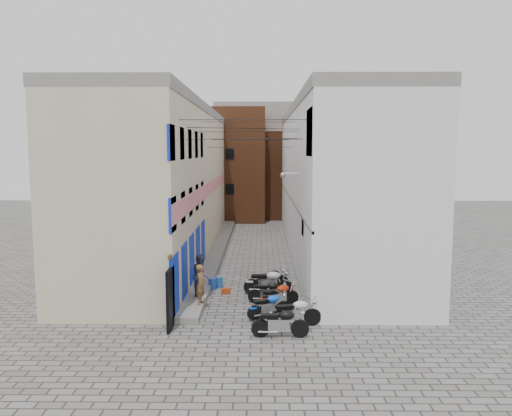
{
  "coord_description": "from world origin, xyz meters",
  "views": [
    {
      "loc": [
        0.71,
        -17.53,
        6.34
      ],
      "look_at": [
        0.38,
        11.1,
        3.0
      ],
      "focal_mm": 35.0,
      "sensor_mm": 36.0,
      "label": 1
    }
  ],
  "objects_px": {
    "motorcycle_d": "(279,295)",
    "water_jug_near": "(212,284)",
    "motorcycle_b": "(295,311)",
    "motorcycle_c": "(269,305)",
    "motorcycle_e": "(269,290)",
    "water_jug_far": "(219,282)",
    "motorcycle_f": "(268,280)",
    "motorcycle_a": "(280,321)",
    "person_a": "(201,284)",
    "red_crate": "(226,291)",
    "motorcycle_g": "(271,278)",
    "person_b": "(201,275)"
  },
  "relations": [
    {
      "from": "motorcycle_d",
      "to": "water_jug_far",
      "type": "bearing_deg",
      "value": -176.42
    },
    {
      "from": "motorcycle_f",
      "to": "motorcycle_g",
      "type": "relative_size",
      "value": 1.19
    },
    {
      "from": "motorcycle_c",
      "to": "red_crate",
      "type": "relative_size",
      "value": 4.77
    },
    {
      "from": "motorcycle_a",
      "to": "person_a",
      "type": "xyz_separation_m",
      "value": [
        -3.05,
        2.91,
        0.47
      ]
    },
    {
      "from": "motorcycle_b",
      "to": "motorcycle_g",
      "type": "height_order",
      "value": "motorcycle_b"
    },
    {
      "from": "motorcycle_g",
      "to": "person_b",
      "type": "xyz_separation_m",
      "value": [
        -2.97,
        -1.82,
        0.6
      ]
    },
    {
      "from": "motorcycle_a",
      "to": "water_jug_far",
      "type": "xyz_separation_m",
      "value": [
        -2.59,
        6.14,
        -0.32
      ]
    },
    {
      "from": "motorcycle_c",
      "to": "water_jug_far",
      "type": "height_order",
      "value": "motorcycle_c"
    },
    {
      "from": "motorcycle_a",
      "to": "motorcycle_f",
      "type": "xyz_separation_m",
      "value": [
        -0.35,
        5.08,
        0.06
      ]
    },
    {
      "from": "motorcycle_f",
      "to": "water_jug_near",
      "type": "bearing_deg",
      "value": -105.53
    },
    {
      "from": "motorcycle_b",
      "to": "motorcycle_g",
      "type": "xyz_separation_m",
      "value": [
        -0.77,
        4.89,
        -0.06
      ]
    },
    {
      "from": "motorcycle_b",
      "to": "motorcycle_c",
      "type": "distance_m",
      "value": 1.33
    },
    {
      "from": "motorcycle_g",
      "to": "motorcycle_c",
      "type": "bearing_deg",
      "value": -31.77
    },
    {
      "from": "person_a",
      "to": "motorcycle_a",
      "type": "bearing_deg",
      "value": -128.45
    },
    {
      "from": "red_crate",
      "to": "person_a",
      "type": "bearing_deg",
      "value": -109.84
    },
    {
      "from": "motorcycle_a",
      "to": "motorcycle_g",
      "type": "relative_size",
      "value": 1.09
    },
    {
      "from": "red_crate",
      "to": "motorcycle_g",
      "type": "bearing_deg",
      "value": 19.56
    },
    {
      "from": "person_b",
      "to": "red_crate",
      "type": "distance_m",
      "value": 1.78
    },
    {
      "from": "motorcycle_a",
      "to": "water_jug_far",
      "type": "height_order",
      "value": "motorcycle_a"
    },
    {
      "from": "water_jug_near",
      "to": "red_crate",
      "type": "distance_m",
      "value": 0.93
    },
    {
      "from": "motorcycle_a",
      "to": "person_a",
      "type": "bearing_deg",
      "value": -133.33
    },
    {
      "from": "motorcycle_e",
      "to": "motorcycle_b",
      "type": "bearing_deg",
      "value": 13.5
    },
    {
      "from": "motorcycle_b",
      "to": "motorcycle_g",
      "type": "bearing_deg",
      "value": 175.5
    },
    {
      "from": "person_a",
      "to": "person_b",
      "type": "xyz_separation_m",
      "value": [
        -0.14,
        1.17,
        0.08
      ]
    },
    {
      "from": "motorcycle_a",
      "to": "red_crate",
      "type": "bearing_deg",
      "value": -156.46
    },
    {
      "from": "motorcycle_d",
      "to": "red_crate",
      "type": "relative_size",
      "value": 5.34
    },
    {
      "from": "person_a",
      "to": "water_jug_near",
      "type": "relative_size",
      "value": 3.04
    },
    {
      "from": "motorcycle_e",
      "to": "water_jug_far",
      "type": "bearing_deg",
      "value": -138.21
    },
    {
      "from": "motorcycle_c",
      "to": "person_a",
      "type": "bearing_deg",
      "value": -136.98
    },
    {
      "from": "motorcycle_a",
      "to": "water_jug_near",
      "type": "xyz_separation_m",
      "value": [
        -2.9,
        5.81,
        -0.31
      ]
    },
    {
      "from": "motorcycle_f",
      "to": "red_crate",
      "type": "height_order",
      "value": "motorcycle_f"
    },
    {
      "from": "person_b",
      "to": "motorcycle_g",
      "type": "bearing_deg",
      "value": -56.64
    },
    {
      "from": "motorcycle_b",
      "to": "motorcycle_f",
      "type": "distance_m",
      "value": 4.16
    },
    {
      "from": "motorcycle_d",
      "to": "water_jug_near",
      "type": "xyz_separation_m",
      "value": [
        -2.95,
        2.75,
        -0.32
      ]
    },
    {
      "from": "motorcycle_g",
      "to": "water_jug_far",
      "type": "distance_m",
      "value": 2.4
    },
    {
      "from": "motorcycle_g",
      "to": "water_jug_near",
      "type": "distance_m",
      "value": 2.7
    },
    {
      "from": "water_jug_far",
      "to": "red_crate",
      "type": "bearing_deg",
      "value": -68.99
    },
    {
      "from": "motorcycle_c",
      "to": "person_b",
      "type": "height_order",
      "value": "person_b"
    },
    {
      "from": "motorcycle_f",
      "to": "person_b",
      "type": "xyz_separation_m",
      "value": [
        -2.84,
        -1.0,
        0.5
      ]
    },
    {
      "from": "motorcycle_g",
      "to": "motorcycle_a",
      "type": "bearing_deg",
      "value": -27.59
    },
    {
      "from": "motorcycle_f",
      "to": "person_a",
      "type": "height_order",
      "value": "person_a"
    },
    {
      "from": "motorcycle_c",
      "to": "person_a",
      "type": "height_order",
      "value": "person_a"
    },
    {
      "from": "person_b",
      "to": "motorcycle_f",
      "type": "bearing_deg",
      "value": -68.8
    },
    {
      "from": "motorcycle_c",
      "to": "red_crate",
      "type": "height_order",
      "value": "motorcycle_c"
    },
    {
      "from": "motorcycle_b",
      "to": "red_crate",
      "type": "height_order",
      "value": "motorcycle_b"
    },
    {
      "from": "motorcycle_e",
      "to": "water_jug_far",
      "type": "height_order",
      "value": "motorcycle_e"
    },
    {
      "from": "water_jug_far",
      "to": "motorcycle_b",
      "type": "bearing_deg",
      "value": -58.48
    },
    {
      "from": "motorcycle_f",
      "to": "motorcycle_a",
      "type": "bearing_deg",
      "value": 4.44
    },
    {
      "from": "motorcycle_c",
      "to": "water_jug_near",
      "type": "height_order",
      "value": "motorcycle_c"
    },
    {
      "from": "motorcycle_b",
      "to": "person_b",
      "type": "distance_m",
      "value": 4.86
    }
  ]
}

